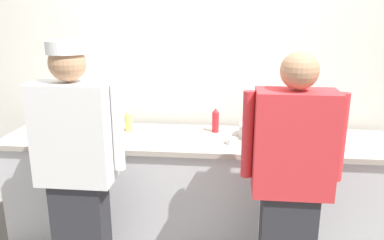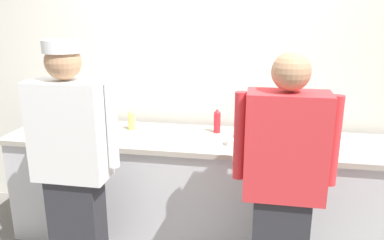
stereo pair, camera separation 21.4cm
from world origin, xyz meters
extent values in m
cube|color=silver|center=(0.00, 0.83, 1.37)|extent=(4.76, 0.10, 2.74)
cube|color=silver|center=(0.00, 0.36, 0.42)|extent=(2.97, 0.62, 0.85)
cube|color=#A8A093|center=(0.00, 0.36, 0.87)|extent=(3.03, 0.68, 0.04)
cube|color=#2D2D33|center=(-0.69, -0.33, 0.40)|extent=(0.33, 0.20, 0.80)
cube|color=white|center=(-0.69, -0.33, 1.12)|extent=(0.47, 0.24, 0.63)
cylinder|color=white|center=(-0.96, -0.29, 1.15)|extent=(0.07, 0.07, 0.54)
cylinder|color=white|center=(-0.42, -0.29, 1.15)|extent=(0.07, 0.07, 0.54)
sphere|color=tan|center=(-0.69, -0.33, 1.55)|extent=(0.22, 0.22, 0.22)
cylinder|color=white|center=(-0.69, -0.33, 1.64)|extent=(0.23, 0.23, 0.08)
cube|color=red|center=(0.63, -0.33, 1.10)|extent=(0.46, 0.24, 0.62)
cylinder|color=red|center=(0.37, -0.29, 1.13)|extent=(0.07, 0.07, 0.53)
cylinder|color=red|center=(0.90, -0.29, 1.13)|extent=(0.07, 0.07, 0.53)
sphere|color=tan|center=(0.63, -0.33, 1.53)|extent=(0.21, 0.21, 0.21)
cylinder|color=white|center=(0.97, 0.27, 0.89)|extent=(0.23, 0.23, 0.01)
cylinder|color=white|center=(0.97, 0.27, 0.90)|extent=(0.23, 0.23, 0.01)
cylinder|color=white|center=(0.97, 0.27, 0.92)|extent=(0.23, 0.23, 0.01)
cylinder|color=white|center=(0.97, 0.27, 0.93)|extent=(0.23, 0.23, 0.01)
cylinder|color=white|center=(0.97, 0.27, 0.94)|extent=(0.23, 0.23, 0.01)
cylinder|color=white|center=(-0.72, 0.23, 0.89)|extent=(0.23, 0.23, 0.01)
cylinder|color=white|center=(-0.72, 0.23, 0.90)|extent=(0.23, 0.23, 0.01)
cylinder|color=white|center=(-0.72, 0.23, 0.92)|extent=(0.23, 0.23, 0.01)
cylinder|color=white|center=(-0.72, 0.23, 0.93)|extent=(0.23, 0.23, 0.01)
cylinder|color=white|center=(-0.72, 0.23, 0.94)|extent=(0.23, 0.23, 0.01)
cylinder|color=white|center=(-0.72, 0.23, 0.95)|extent=(0.23, 0.23, 0.01)
cylinder|color=white|center=(-0.72, 0.23, 0.96)|extent=(0.23, 0.23, 0.01)
cylinder|color=white|center=(-0.72, 0.23, 0.98)|extent=(0.23, 0.23, 0.01)
cylinder|color=#B7BABF|center=(0.49, 0.42, 0.94)|extent=(0.32, 0.32, 0.10)
cube|color=#B7BABF|center=(-0.25, 0.41, 0.90)|extent=(0.43, 0.33, 0.02)
cylinder|color=red|center=(0.15, 0.52, 0.97)|extent=(0.06, 0.06, 0.17)
cone|color=red|center=(0.15, 0.52, 1.07)|extent=(0.05, 0.05, 0.04)
cylinder|color=#E5E066|center=(-0.57, 0.47, 0.96)|extent=(0.06, 0.06, 0.14)
cone|color=#E5E066|center=(-0.57, 0.47, 1.05)|extent=(0.05, 0.05, 0.04)
cylinder|color=white|center=(1.09, 0.51, 0.91)|extent=(0.09, 0.09, 0.05)
cylinder|color=gold|center=(1.09, 0.51, 0.93)|extent=(0.08, 0.08, 0.01)
cylinder|color=white|center=(-0.89, 0.36, 0.91)|extent=(0.11, 0.11, 0.05)
cylinder|color=orange|center=(-0.89, 0.36, 0.93)|extent=(0.09, 0.09, 0.01)
cylinder|color=white|center=(0.28, 0.24, 0.91)|extent=(0.09, 0.09, 0.04)
cylinder|color=orange|center=(0.28, 0.24, 0.92)|extent=(0.07, 0.07, 0.01)
cylinder|color=white|center=(0.63, 0.18, 0.93)|extent=(0.09, 0.09, 0.10)
cube|color=#B7BABF|center=(-1.18, 0.30, 0.89)|extent=(0.19, 0.03, 0.01)
cube|color=black|center=(-1.31, 0.30, 0.89)|extent=(0.09, 0.03, 0.02)
camera|label=1|loc=(0.26, -2.46, 1.84)|focal=35.52mm
camera|label=2|loc=(0.47, -2.43, 1.84)|focal=35.52mm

